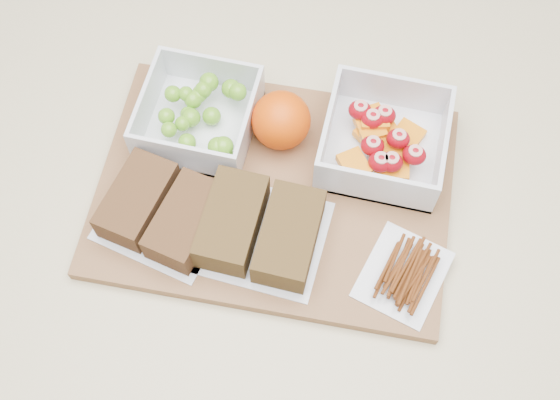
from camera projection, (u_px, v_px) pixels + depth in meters
The scene contains 9 objects.
ground at pixel (276, 377), 1.65m from camera, with size 4.00×4.00×0.00m, color gray.
counter at pixel (275, 322), 1.25m from camera, with size 1.20×0.90×0.90m, color beige.
cutting_board at pixel (274, 191), 0.85m from camera, with size 0.42×0.30×0.02m, color brown.
grape_container at pixel (201, 114), 0.86m from camera, with size 0.13×0.13×0.06m.
fruit_container at pixel (383, 141), 0.84m from camera, with size 0.14×0.14×0.06m.
orange at pixel (281, 120), 0.84m from camera, with size 0.07×0.07×0.07m, color #ED4D05.
sandwich_bag_left at pixel (162, 211), 0.80m from camera, with size 0.16×0.15×0.04m.
sandwich_bag_center at pixel (260, 229), 0.79m from camera, with size 0.15×0.14×0.04m.
pretzel_bag at pixel (404, 271), 0.78m from camera, with size 0.11×0.12×0.02m.
Camera 1 is at (0.09, -0.34, 1.66)m, focal length 45.00 mm.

